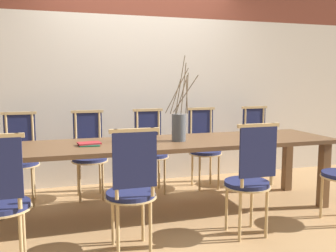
{
  "coord_description": "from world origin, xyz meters",
  "views": [
    {
      "loc": [
        -1.06,
        -3.46,
        1.33
      ],
      "look_at": [
        0.0,
        0.0,
        0.87
      ],
      "focal_mm": 40.0,
      "sensor_mm": 36.0,
      "label": 1
    }
  ],
  "objects_px": {
    "chair_near_center": "(250,177)",
    "book_stack": "(90,144)",
    "dining_table": "(168,149)",
    "chair_far_center": "(150,148)",
    "vase_centerpiece": "(179,126)"
  },
  "relations": [
    {
      "from": "dining_table",
      "to": "chair_near_center",
      "type": "height_order",
      "value": "chair_near_center"
    },
    {
      "from": "chair_near_center",
      "to": "book_stack",
      "type": "xyz_separation_m",
      "value": [
        -1.24,
        0.75,
        0.22
      ]
    },
    {
      "from": "chair_far_center",
      "to": "book_stack",
      "type": "xyz_separation_m",
      "value": [
        -0.77,
        -0.75,
        0.22
      ]
    },
    {
      "from": "vase_centerpiece",
      "to": "book_stack",
      "type": "distance_m",
      "value": 0.88
    },
    {
      "from": "dining_table",
      "to": "chair_far_center",
      "type": "bearing_deg",
      "value": 88.97
    },
    {
      "from": "chair_near_center",
      "to": "vase_centerpiece",
      "type": "height_order",
      "value": "vase_centerpiece"
    },
    {
      "from": "chair_near_center",
      "to": "vase_centerpiece",
      "type": "relative_size",
      "value": 1.18
    },
    {
      "from": "dining_table",
      "to": "book_stack",
      "type": "height_order",
      "value": "book_stack"
    },
    {
      "from": "dining_table",
      "to": "chair_far_center",
      "type": "xyz_separation_m",
      "value": [
        0.01,
        0.75,
        -0.13
      ]
    },
    {
      "from": "vase_centerpiece",
      "to": "book_stack",
      "type": "bearing_deg",
      "value": 178.99
    },
    {
      "from": "chair_near_center",
      "to": "book_stack",
      "type": "distance_m",
      "value": 1.47
    },
    {
      "from": "chair_far_center",
      "to": "vase_centerpiece",
      "type": "bearing_deg",
      "value": 96.95
    },
    {
      "from": "chair_near_center",
      "to": "chair_far_center",
      "type": "relative_size",
      "value": 1.0
    },
    {
      "from": "dining_table",
      "to": "vase_centerpiece",
      "type": "relative_size",
      "value": 4.09
    },
    {
      "from": "chair_far_center",
      "to": "vase_centerpiece",
      "type": "height_order",
      "value": "vase_centerpiece"
    }
  ]
}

